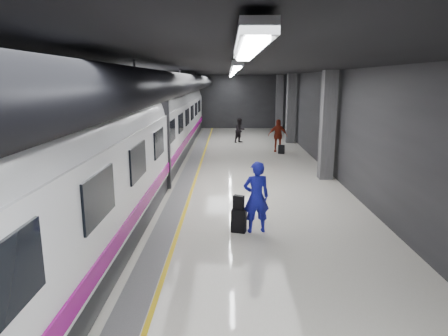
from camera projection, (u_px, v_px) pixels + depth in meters
ground at (217, 191)px, 15.10m from camera, size 40.00×40.00×0.00m
platform_hall at (210, 95)px, 15.27m from camera, size 10.02×40.02×4.51m
train at (129, 136)px, 14.69m from camera, size 3.05×38.00×4.05m
traveler_main at (256, 197)px, 10.84m from camera, size 0.79×0.59×1.99m
suitcase_main at (239, 221)px, 10.96m from camera, size 0.45×0.35×0.65m
shoulder_bag at (239, 202)px, 10.87m from camera, size 0.33×0.27×0.39m
traveler_far_a at (240, 130)px, 26.52m from camera, size 1.00×0.98×1.62m
traveler_far_b at (278, 136)px, 23.16m from camera, size 1.15×0.59×1.88m
suitcase_far at (281, 149)px, 22.60m from camera, size 0.39×0.32×0.50m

